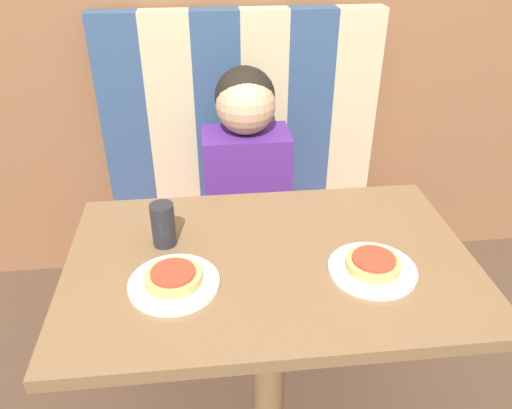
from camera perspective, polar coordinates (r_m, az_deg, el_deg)
name	(u,v)px	position (r m, az deg, el deg)	size (l,w,h in m)	color
booth_seat	(247,260)	(2.19, -0.99, -6.33)	(1.13, 0.57, 0.43)	maroon
booth_backrest	(241,108)	(2.11, -1.76, 10.95)	(1.13, 0.09, 0.78)	navy
dining_table	(270,287)	(1.38, 1.59, -9.41)	(1.06, 0.69, 0.75)	brown
person	(246,144)	(1.92, -1.16, 6.91)	(0.33, 0.25, 0.62)	#4C237A
plate_left	(174,283)	(1.24, -9.35, -8.88)	(0.22, 0.22, 0.01)	white
plate_right	(372,269)	(1.30, 13.14, -7.24)	(0.22, 0.22, 0.01)	white
pizza_left	(173,277)	(1.23, -9.43, -8.15)	(0.14, 0.14, 0.03)	tan
pizza_right	(373,263)	(1.29, 13.25, -6.53)	(0.14, 0.14, 0.03)	tan
drinking_cup	(163,225)	(1.35, -10.56, -2.28)	(0.06, 0.06, 0.12)	#232328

